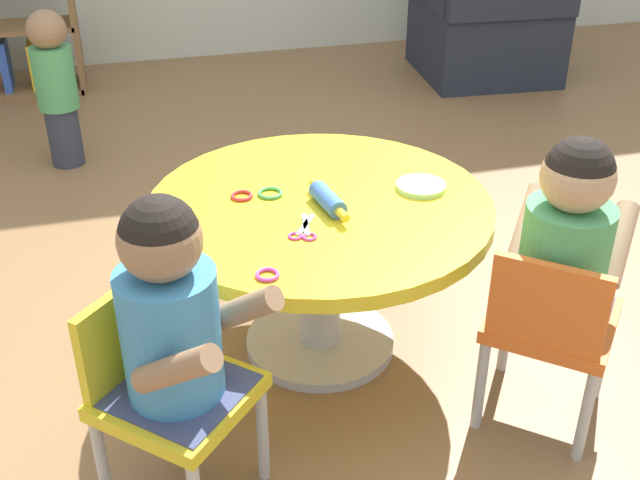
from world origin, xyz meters
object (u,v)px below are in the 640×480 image
Objects in this scene: child_chair_left at (165,389)px; armchair_dark at (490,22)px; seated_child_left at (170,310)px; rolling_pin at (328,200)px; craft_table at (320,236)px; toddler_standing at (56,85)px; child_chair_right at (549,325)px; craft_scissors at (304,231)px; seated_child_right at (567,239)px.

armchair_dark is (2.01, 2.59, 0.00)m from child_chair_left.
seated_child_left is 0.60× the size of armchair_dark.
craft_table is at bearing 102.41° from rolling_pin.
armchair_dark is 1.26× the size of toddler_standing.
child_chair_right is at bearing -41.77° from rolling_pin.
child_chair_right is at bearing -58.91° from toddler_standing.
craft_table is 1.39× the size of toddler_standing.
rolling_pin is at bearing 138.23° from child_chair_right.
rolling_pin is at bearing -77.59° from craft_table.
seated_child_left is at bearing -138.60° from craft_scissors.
seated_child_left is at bearing -81.78° from toddler_standing.
seated_child_right reaches higher than craft_scissors.
seated_child_right is 0.64m from craft_scissors.
seated_child_left is 0.94m from seated_child_right.
armchair_dark is at bearing 54.77° from craft_scissors.
child_chair_right is 0.63× the size of armchair_dark.
seated_child_left is at bearing -136.61° from rolling_pin.
craft_scissors is at bearing 151.57° from child_chair_right.
seated_child_right reaches higher than child_chair_right.
craft_table is at bearing 43.21° from child_chair_left.
rolling_pin reaches higher than craft_table.
child_chair_left is 1.00× the size of child_chair_right.
toddler_standing is 1.76m from rolling_pin.
seated_child_right is at bearing 3.11° from seated_child_left.
child_chair_right is (0.47, -0.45, -0.07)m from craft_table.
craft_table is 0.14m from rolling_pin.
child_chair_right is 0.80× the size of toddler_standing.
child_chair_right is 3.76× the size of craft_scissors.
rolling_pin reaches higher than craft_scissors.
child_chair_left is at bearing -136.79° from craft_table.
toddler_standing is 4.72× the size of craft_scissors.
toddler_standing is 1.82m from craft_scissors.
child_chair_left is 0.99m from seated_child_right.
armchair_dark is (1.05, 2.57, -0.22)m from seated_child_right.
toddler_standing is (-1.20, 1.99, 0.05)m from child_chair_right.
craft_table is 0.65m from child_chair_right.
rolling_pin is at bearing 50.04° from craft_scissors.
craft_table is at bearing 61.57° from craft_scissors.
seated_child_left is at bearing -133.27° from craft_table.
seated_child_left reaches higher than craft_scissors.
child_chair_right reaches higher than craft_scissors.
craft_scissors is at bearing 41.40° from seated_child_left.
craft_scissors is (0.65, -1.69, 0.13)m from toddler_standing.
craft_table is 2.64m from armchair_dark.
child_chair_left is 2.32× the size of rolling_pin.
seated_child_left is 0.62m from rolling_pin.
child_chair_right is at bearing -130.98° from seated_child_right.
rolling_pin is (-0.46, 0.41, 0.21)m from child_chair_right.
seated_child_right reaches higher than craft_table.
seated_child_right is at bearing -38.04° from rolling_pin.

